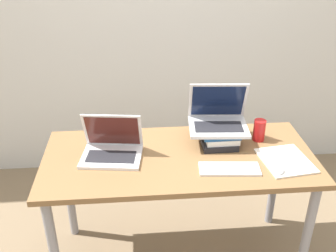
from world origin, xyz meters
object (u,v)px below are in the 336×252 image
object	(u,v)px
mouse	(278,168)
notepad	(285,161)
wireless_keyboard	(229,169)
soda_can	(259,130)
laptop_on_books	(218,118)
laptop_left	(112,148)
book_stack	(218,135)

from	to	relation	value
mouse	notepad	world-z (taller)	mouse
wireless_keyboard	notepad	xyz separation A→B (m)	(0.30, 0.05, -0.00)
mouse	soda_can	distance (m)	0.31
notepad	wireless_keyboard	bearing A→B (deg)	-170.47
laptop_on_books	laptop_left	bearing A→B (deg)	-168.44
laptop_on_books	notepad	world-z (taller)	laptop_on_books
laptop_left	mouse	distance (m)	0.85
laptop_on_books	notepad	xyz separation A→B (m)	(0.31, -0.25, -0.13)
laptop_on_books	soda_can	bearing A→B (deg)	-5.72
laptop_left	laptop_on_books	distance (m)	0.60
laptop_on_books	wireless_keyboard	bearing A→B (deg)	-88.96
laptop_on_books	soda_can	size ratio (longest dim) A/B	2.73
laptop_left	wireless_keyboard	bearing A→B (deg)	-17.45
mouse	notepad	distance (m)	0.10
laptop_left	book_stack	xyz separation A→B (m)	(0.58, 0.10, -0.00)
notepad	book_stack	bearing A→B (deg)	143.29
wireless_keyboard	notepad	world-z (taller)	wireless_keyboard
wireless_keyboard	mouse	world-z (taller)	mouse
soda_can	book_stack	bearing A→B (deg)	179.80
book_stack	soda_can	distance (m)	0.23
wireless_keyboard	soda_can	world-z (taller)	soda_can
laptop_on_books	mouse	world-z (taller)	laptop_on_books
book_stack	notepad	distance (m)	0.38
book_stack	wireless_keyboard	xyz separation A→B (m)	(0.00, -0.28, -0.04)
book_stack	mouse	bearing A→B (deg)	-51.93
laptop_on_books	notepad	distance (m)	0.42
laptop_left	mouse	size ratio (longest dim) A/B	3.12
book_stack	notepad	bearing A→B (deg)	-36.71
laptop_on_books	wireless_keyboard	xyz separation A→B (m)	(0.01, -0.30, -0.13)
laptop_left	laptop_on_books	xyz separation A→B (m)	(0.58, 0.12, 0.09)
laptop_on_books	wireless_keyboard	distance (m)	0.33
laptop_on_books	mouse	distance (m)	0.42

